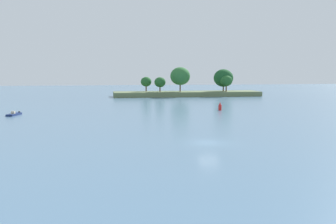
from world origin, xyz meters
name	(u,v)px	position (x,y,z in m)	size (l,w,h in m)	color
ground_plane	(209,143)	(0.00, 0.00, 0.00)	(400.00, 400.00, 0.00)	slate
treeline_island	(192,87)	(17.99, 88.38, 3.31)	(51.18, 11.02, 10.12)	#66754C
small_motorboat	(14,114)	(-30.48, 35.56, 0.22)	(2.36, 4.70, 0.87)	navy
channel_buoy_red	(220,107)	(13.06, 38.43, 0.81)	(0.70, 0.70, 1.90)	red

